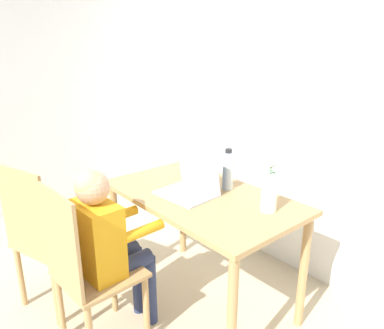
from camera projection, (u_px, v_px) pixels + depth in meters
name	position (u px, v px, depth m)	size (l,w,h in m)	color
wall_back	(296.00, 99.00, 2.54)	(6.40, 0.05, 2.50)	white
dining_table	(202.00, 209.00, 2.27)	(1.19, 0.69, 0.75)	tan
chair_occupied	(86.00, 271.00, 1.94)	(0.41, 0.41, 0.96)	tan
chair_spare	(45.00, 238.00, 2.27)	(0.50, 0.50, 0.96)	tan
person_seated	(106.00, 236.00, 1.98)	(0.31, 0.43, 1.03)	orange
laptop	(191.00, 183.00, 2.24)	(0.35, 0.28, 0.26)	#B2B2B7
flower_vase	(270.00, 187.00, 1.98)	(0.09, 0.09, 0.32)	silver
water_bottle	(228.00, 170.00, 2.28)	(0.07, 0.07, 0.26)	silver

